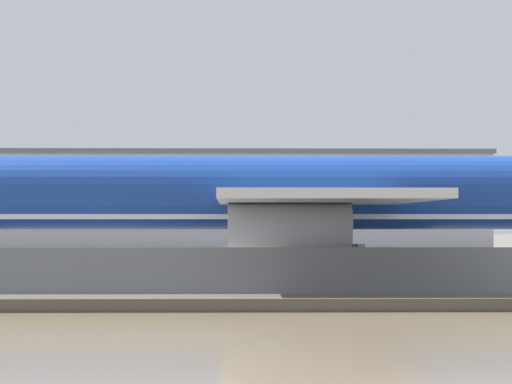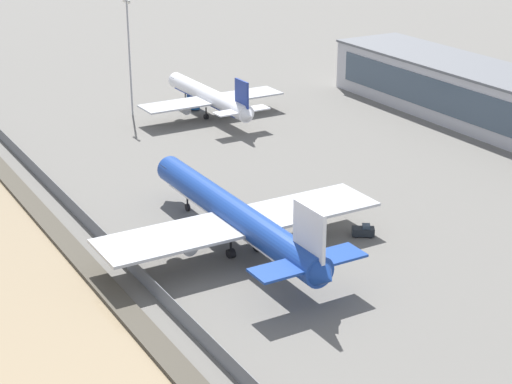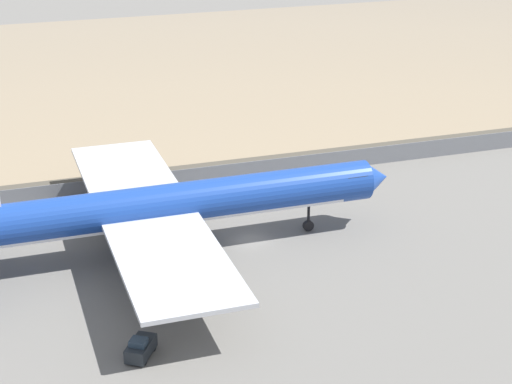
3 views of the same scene
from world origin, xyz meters
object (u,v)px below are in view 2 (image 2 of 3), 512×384
object	(u,v)px
cargo_jet_blue	(237,216)
passenger_jet_white	(210,97)
apron_light_mast_apron_west	(129,52)
baggage_tug	(363,231)
ops_van	(193,102)

from	to	relation	value
cargo_jet_blue	passenger_jet_white	size ratio (longest dim) A/B	1.30
cargo_jet_blue	apron_light_mast_apron_west	world-z (taller)	apron_light_mast_apron_west
passenger_jet_white	apron_light_mast_apron_west	world-z (taller)	apron_light_mast_apron_west
baggage_tug	ops_van	xyz separation A→B (m)	(-72.95, 8.80, 0.47)
baggage_tug	cargo_jet_blue	bearing A→B (deg)	-107.68
baggage_tug	apron_light_mast_apron_west	distance (m)	75.44
cargo_jet_blue	apron_light_mast_apron_west	bearing A→B (deg)	169.38
cargo_jet_blue	passenger_jet_white	xyz separation A→B (m)	(-59.97, 26.74, -0.75)
baggage_tug	apron_light_mast_apron_west	bearing A→B (deg)	-176.35
cargo_jet_blue	ops_van	size ratio (longest dim) A/B	8.41
baggage_tug	ops_van	bearing A→B (deg)	173.12
baggage_tug	ops_van	world-z (taller)	ops_van
passenger_jet_white	apron_light_mast_apron_west	xyz separation A→B (m)	(-8.65, -13.87, 9.33)
baggage_tug	apron_light_mast_apron_west	size ratio (longest dim) A/B	0.15
passenger_jet_white	baggage_tug	world-z (taller)	passenger_jet_white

